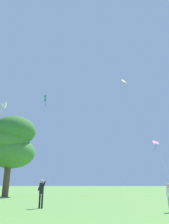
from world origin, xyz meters
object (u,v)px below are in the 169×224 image
object	(u,v)px
kite_teal_box	(45,99)
person_foreground_watcher	(169,195)
kite_yellow_diamond	(124,87)
kite_white_distant	(3,105)
kite_pink_low	(156,145)
person_in_red_shirt	(41,191)
tree_right_cluster	(11,142)

from	to	relation	value
kite_teal_box	person_foreground_watcher	size ratio (longest dim) A/B	13.39
kite_yellow_diamond	kite_white_distant	size ratio (longest dim) A/B	1.74
kite_pink_low	person_foreground_watcher	world-z (taller)	kite_pink_low
person_foreground_watcher	person_in_red_shirt	xyz separation A→B (m)	(-7.88, 1.56, 0.17)
kite_pink_low	kite_yellow_diamond	bearing A→B (deg)	120.11
kite_teal_box	kite_yellow_diamond	distance (m)	17.58
kite_teal_box	person_in_red_shirt	bearing A→B (deg)	-75.53
kite_pink_low	person_foreground_watcher	bearing A→B (deg)	-103.59
kite_white_distant	person_foreground_watcher	distance (m)	26.47
tree_right_cluster	kite_white_distant	bearing A→B (deg)	164.18
kite_teal_box	person_foreground_watcher	world-z (taller)	kite_teal_box
kite_yellow_diamond	person_foreground_watcher	world-z (taller)	kite_yellow_diamond
person_foreground_watcher	tree_right_cluster	world-z (taller)	tree_right_cluster
kite_teal_box	kite_yellow_diamond	world-z (taller)	kite_yellow_diamond
kite_pink_low	kite_white_distant	bearing A→B (deg)	-164.87
person_in_red_shirt	kite_white_distant	bearing A→B (deg)	125.06
kite_white_distant	person_foreground_watcher	world-z (taller)	kite_white_distant
kite_yellow_diamond	person_in_red_shirt	world-z (taller)	kite_yellow_diamond
person_in_red_shirt	tree_right_cluster	world-z (taller)	tree_right_cluster
kite_pink_low	kite_yellow_diamond	distance (m)	15.11
kite_white_distant	tree_right_cluster	size ratio (longest dim) A/B	1.27
person_foreground_watcher	tree_right_cluster	bearing A→B (deg)	136.11
kite_teal_box	kite_white_distant	bearing A→B (deg)	-97.81
person_in_red_shirt	kite_yellow_diamond	bearing A→B (deg)	70.49
kite_white_distant	person_foreground_watcher	bearing A→B (deg)	-41.42
kite_yellow_diamond	person_foreground_watcher	distance (m)	34.57
kite_yellow_diamond	person_foreground_watcher	bearing A→B (deg)	-93.25
kite_pink_low	person_foreground_watcher	size ratio (longest dim) A/B	5.41
kite_white_distant	tree_right_cluster	world-z (taller)	kite_white_distant
person_in_red_shirt	tree_right_cluster	distance (m)	16.70
tree_right_cluster	person_foreground_watcher	bearing A→B (deg)	-43.89
tree_right_cluster	person_in_red_shirt	bearing A→B (deg)	-59.97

